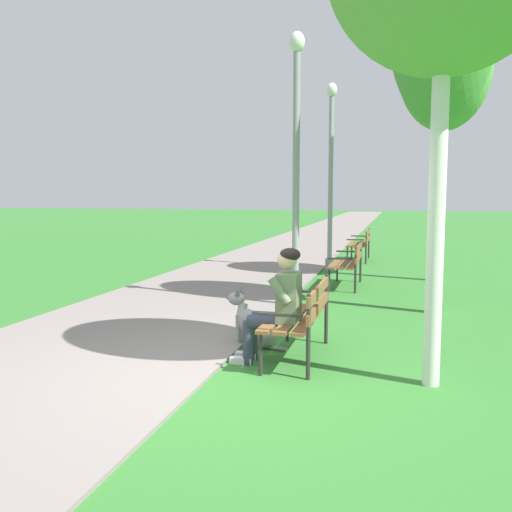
{
  "coord_description": "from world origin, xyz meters",
  "views": [
    {
      "loc": [
        1.6,
        -5.14,
        1.8
      ],
      "look_at": [
        -0.44,
        2.84,
        0.9
      ],
      "focal_mm": 39.36,
      "sensor_mm": 36.0,
      "label": 1
    }
  ],
  "objects_px": {
    "park_bench_mid": "(349,261)",
    "lamp_post_mid": "(331,175)",
    "birch_tree_third": "(445,67)",
    "person_seated_on_near_bench": "(279,301)",
    "lamp_post_near": "(296,168)",
    "park_bench_far": "(361,242)",
    "dog_grey": "(253,325)",
    "park_bench_near": "(302,313)",
    "birch_tree_second": "(443,18)"
  },
  "relations": [
    {
      "from": "birch_tree_second",
      "to": "park_bench_near",
      "type": "bearing_deg",
      "value": -118.07
    },
    {
      "from": "lamp_post_near",
      "to": "birch_tree_third",
      "type": "xyz_separation_m",
      "value": [
        2.4,
        3.5,
        2.16
      ]
    },
    {
      "from": "park_bench_near",
      "to": "birch_tree_third",
      "type": "distance_m",
      "value": 7.6
    },
    {
      "from": "lamp_post_near",
      "to": "birch_tree_second",
      "type": "distance_m",
      "value": 3.02
    },
    {
      "from": "birch_tree_second",
      "to": "lamp_post_mid",
      "type": "bearing_deg",
      "value": 116.07
    },
    {
      "from": "park_bench_near",
      "to": "lamp_post_near",
      "type": "distance_m",
      "value": 3.31
    },
    {
      "from": "park_bench_far",
      "to": "dog_grey",
      "type": "distance_m",
      "value": 9.18
    },
    {
      "from": "birch_tree_third",
      "to": "lamp_post_near",
      "type": "bearing_deg",
      "value": -124.42
    },
    {
      "from": "park_bench_far",
      "to": "dog_grey",
      "type": "xyz_separation_m",
      "value": [
        -0.64,
        -9.16,
        -0.25
      ]
    },
    {
      "from": "lamp_post_near",
      "to": "birch_tree_third",
      "type": "relative_size",
      "value": 0.75
    },
    {
      "from": "lamp_post_near",
      "to": "birch_tree_second",
      "type": "height_order",
      "value": "birch_tree_second"
    },
    {
      "from": "person_seated_on_near_bench",
      "to": "lamp_post_mid",
      "type": "distance_m",
      "value": 7.66
    },
    {
      "from": "park_bench_near",
      "to": "lamp_post_mid",
      "type": "distance_m",
      "value": 7.46
    },
    {
      "from": "lamp_post_near",
      "to": "park_bench_mid",
      "type": "bearing_deg",
      "value": 73.59
    },
    {
      "from": "park_bench_near",
      "to": "person_seated_on_near_bench",
      "type": "distance_m",
      "value": 0.37
    },
    {
      "from": "person_seated_on_near_bench",
      "to": "birch_tree_second",
      "type": "height_order",
      "value": "birch_tree_second"
    },
    {
      "from": "park_bench_mid",
      "to": "birch_tree_third",
      "type": "distance_m",
      "value": 4.43
    },
    {
      "from": "park_bench_mid",
      "to": "lamp_post_near",
      "type": "xyz_separation_m",
      "value": [
        -0.66,
        -2.23,
        1.71
      ]
    },
    {
      "from": "park_bench_mid",
      "to": "lamp_post_mid",
      "type": "xyz_separation_m",
      "value": [
        -0.65,
        2.22,
        1.74
      ]
    },
    {
      "from": "dog_grey",
      "to": "birch_tree_second",
      "type": "height_order",
      "value": "birch_tree_second"
    },
    {
      "from": "dog_grey",
      "to": "birch_tree_second",
      "type": "distance_m",
      "value": 5.31
    },
    {
      "from": "park_bench_mid",
      "to": "lamp_post_mid",
      "type": "height_order",
      "value": "lamp_post_mid"
    },
    {
      "from": "lamp_post_near",
      "to": "lamp_post_mid",
      "type": "height_order",
      "value": "lamp_post_mid"
    },
    {
      "from": "person_seated_on_near_bench",
      "to": "lamp_post_near",
      "type": "distance_m",
      "value": 3.43
    },
    {
      "from": "birch_tree_third",
      "to": "lamp_post_mid",
      "type": "bearing_deg",
      "value": 158.43
    },
    {
      "from": "dog_grey",
      "to": "lamp_post_near",
      "type": "xyz_separation_m",
      "value": [
        0.05,
        2.46,
        1.96
      ]
    },
    {
      "from": "park_bench_mid",
      "to": "birch_tree_second",
      "type": "distance_m",
      "value": 4.63
    },
    {
      "from": "lamp_post_mid",
      "to": "birch_tree_second",
      "type": "relative_size",
      "value": 0.73
    },
    {
      "from": "park_bench_near",
      "to": "lamp_post_near",
      "type": "bearing_deg",
      "value": 101.83
    },
    {
      "from": "park_bench_far",
      "to": "dog_grey",
      "type": "height_order",
      "value": "park_bench_far"
    },
    {
      "from": "park_bench_mid",
      "to": "dog_grey",
      "type": "bearing_deg",
      "value": -98.62
    },
    {
      "from": "dog_grey",
      "to": "person_seated_on_near_bench",
      "type": "bearing_deg",
      "value": -53.53
    },
    {
      "from": "park_bench_far",
      "to": "birch_tree_third",
      "type": "xyz_separation_m",
      "value": [
        1.81,
        -3.2,
        3.86
      ]
    },
    {
      "from": "birch_tree_second",
      "to": "birch_tree_third",
      "type": "xyz_separation_m",
      "value": [
        0.27,
        3.39,
        0.02
      ]
    },
    {
      "from": "park_bench_near",
      "to": "dog_grey",
      "type": "distance_m",
      "value": 0.76
    },
    {
      "from": "dog_grey",
      "to": "birch_tree_second",
      "type": "relative_size",
      "value": 0.14
    },
    {
      "from": "person_seated_on_near_bench",
      "to": "dog_grey",
      "type": "height_order",
      "value": "person_seated_on_near_bench"
    },
    {
      "from": "park_bench_mid",
      "to": "lamp_post_near",
      "type": "relative_size",
      "value": 0.35
    },
    {
      "from": "dog_grey",
      "to": "lamp_post_near",
      "type": "distance_m",
      "value": 3.14
    },
    {
      "from": "lamp_post_near",
      "to": "birch_tree_third",
      "type": "bearing_deg",
      "value": 55.58
    },
    {
      "from": "park_bench_far",
      "to": "birch_tree_third",
      "type": "distance_m",
      "value": 5.33
    },
    {
      "from": "park_bench_mid",
      "to": "birch_tree_second",
      "type": "height_order",
      "value": "birch_tree_second"
    },
    {
      "from": "person_seated_on_near_bench",
      "to": "lamp_post_near",
      "type": "xyz_separation_m",
      "value": [
        -0.38,
        3.04,
        1.54
      ]
    },
    {
      "from": "park_bench_far",
      "to": "lamp_post_near",
      "type": "bearing_deg",
      "value": -95.01
    },
    {
      "from": "park_bench_near",
      "to": "person_seated_on_near_bench",
      "type": "relative_size",
      "value": 1.2
    },
    {
      "from": "lamp_post_mid",
      "to": "birch_tree_third",
      "type": "distance_m",
      "value": 3.33
    },
    {
      "from": "park_bench_near",
      "to": "park_bench_mid",
      "type": "height_order",
      "value": "same"
    },
    {
      "from": "park_bench_near",
      "to": "lamp_post_mid",
      "type": "bearing_deg",
      "value": 94.54
    },
    {
      "from": "dog_grey",
      "to": "lamp_post_mid",
      "type": "height_order",
      "value": "lamp_post_mid"
    },
    {
      "from": "park_bench_mid",
      "to": "lamp_post_mid",
      "type": "distance_m",
      "value": 2.9
    }
  ]
}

